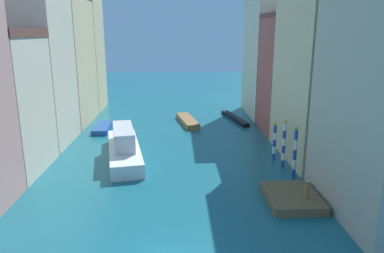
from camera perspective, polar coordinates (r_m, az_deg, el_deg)
The scene contains 16 objects.
ground_plane at distance 44.08m, azimuth -3.23°, elevation -2.07°, with size 154.00×154.00×0.00m, color #196070.
building_left_2 at distance 44.76m, azimuth -24.28°, elevation 10.51°, with size 8.03×8.95×20.81m.
building_left_3 at distance 54.53m, azimuth -20.13°, elevation 9.66°, with size 8.03×11.20×17.51m.
building_left_4 at distance 63.55m, azimuth -17.60°, elevation 10.87°, with size 8.03×7.46×18.46m.
building_right_1 at distance 38.77m, azimuth 20.47°, elevation 8.44°, with size 8.03×12.20×18.14m.
building_right_2 at distance 48.27m, azimuth 15.80°, elevation 7.87°, with size 8.03×7.85×14.84m.
building_right_3 at distance 57.80m, azimuth 12.86°, elevation 11.21°, with size 8.03×11.84×19.13m.
waterfront_dock at distance 29.41m, azimuth 15.35°, elevation -10.65°, with size 3.88×5.04×0.67m.
person_on_dock at distance 28.45m, azimuth 17.48°, elevation -9.42°, with size 0.36×0.36×1.51m.
mooring_pole_0 at distance 33.09m, azimuth 15.77°, elevation -3.90°, with size 0.34×0.34×4.76m.
mooring_pole_1 at distance 35.58m, azimuth 14.15°, elevation -2.56°, with size 0.36×0.36×4.69m.
mooring_pole_2 at distance 37.51m, azimuth 12.75°, elevation -2.21°, with size 0.36×0.36×3.92m.
vaporetto_white at distance 38.04m, azimuth -10.57°, elevation -3.15°, with size 5.26×12.70×3.24m.
gondola_black at distance 54.25m, azimuth 6.67°, elevation 1.30°, with size 2.87×9.21×0.50m.
motorboat_0 at distance 51.83m, azimuth -0.70°, elevation 0.90°, with size 3.23×8.18×0.71m.
motorboat_1 at distance 49.79m, azimuth -13.79°, elevation -0.16°, with size 2.18×5.96×0.62m.
Camera 1 is at (0.82, -17.73, 12.61)m, focal length 34.17 mm.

